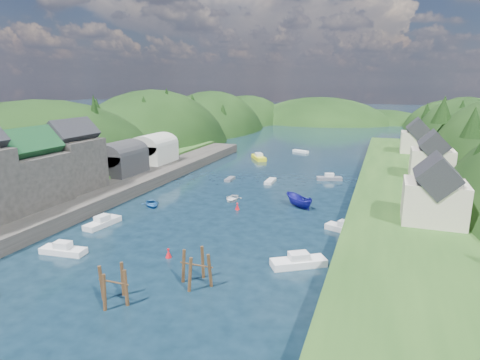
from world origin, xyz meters
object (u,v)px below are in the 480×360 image
at_px(piling_cluster_far, 197,271).
at_px(channel_buoy_far, 237,206).
at_px(channel_buoy_near, 168,253).
at_px(piling_cluster_near, 114,288).

relative_size(piling_cluster_far, channel_buoy_far, 3.59).
bearing_deg(piling_cluster_far, channel_buoy_near, 142.03).
bearing_deg(piling_cluster_near, piling_cluster_far, 45.11).
distance_m(channel_buoy_near, channel_buoy_far, 18.83).
height_order(piling_cluster_near, channel_buoy_far, piling_cluster_near).
distance_m(piling_cluster_near, channel_buoy_far, 28.61).
height_order(channel_buoy_near, channel_buoy_far, same).
distance_m(piling_cluster_far, channel_buoy_near, 7.18).
height_order(piling_cluster_far, channel_buoy_far, piling_cluster_far).
xyz_separation_m(piling_cluster_near, channel_buoy_near, (-0.23, 9.79, -0.87)).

